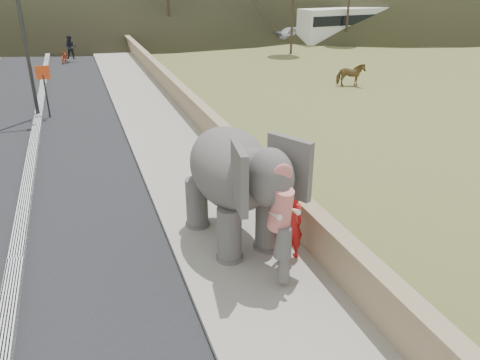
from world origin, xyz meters
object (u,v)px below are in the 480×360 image
elephant_and_man (231,184)px  motorcyclist (67,52)px  cow (351,75)px  lamppost (27,7)px

elephant_and_man → motorcyclist: size_ratio=2.14×
cow → motorcyclist: 21.13m
cow → motorcyclist: size_ratio=0.81×
lamppost → elephant_and_man: size_ratio=1.88×
cow → elephant_and_man: size_ratio=0.38×
lamppost → elephant_and_man: 14.54m
cow → elephant_and_man: 18.94m
elephant_and_man → motorcyclist: bearing=96.9°
elephant_and_man → motorcyclist: elephant_and_man is taller
lamppost → elephant_and_man: (4.71, -13.36, -3.29)m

